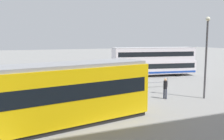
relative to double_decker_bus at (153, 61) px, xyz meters
name	(u,v)px	position (x,y,z in m)	size (l,w,h in m)	color
ground_plane	(121,82)	(5.80, 2.54, -1.93)	(160.00, 160.00, 0.00)	gray
double_decker_bus	(153,61)	(0.00, 0.00, 0.00)	(11.43, 4.20, 3.77)	silver
tram_yellow	(25,98)	(16.70, 14.66, -0.06)	(15.08, 5.47, 3.61)	#E5B70C
pedestrian_near_railing	(98,81)	(10.00, 6.66, -0.87)	(0.35, 0.36, 1.81)	#33384C
pedestrian_crossing	(165,87)	(5.59, 11.23, -0.93)	(0.39, 0.39, 1.73)	#33384C
pedestrian_railing	(126,82)	(7.05, 6.70, -1.18)	(9.10, 0.87, 1.08)	gray
info_sign	(74,74)	(12.16, 6.33, -0.17)	(1.02, 0.17, 2.57)	slate
street_lamp	(206,51)	(2.45, 12.32, 2.02)	(0.36, 0.36, 6.74)	#4C4C51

